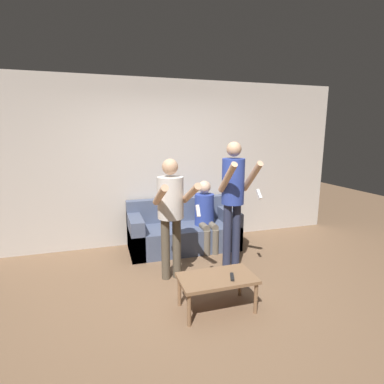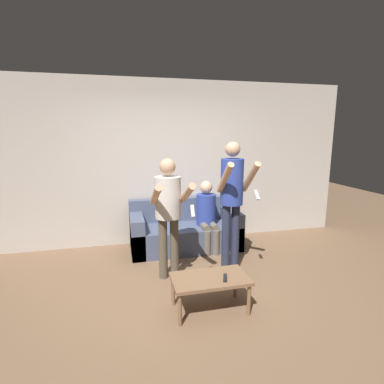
{
  "view_description": "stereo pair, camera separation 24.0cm",
  "coord_description": "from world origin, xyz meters",
  "px_view_note": "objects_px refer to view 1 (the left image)",
  "views": [
    {
      "loc": [
        -0.98,
        -2.92,
        1.85
      ],
      "look_at": [
        0.24,
        1.07,
        1.02
      ],
      "focal_mm": 28.0,
      "sensor_mm": 36.0,
      "label": 1
    },
    {
      "loc": [
        -0.75,
        -2.98,
        1.85
      ],
      "look_at": [
        0.24,
        1.07,
        1.02
      ],
      "focal_mm": 28.0,
      "sensor_mm": 36.0,
      "label": 2
    }
  ],
  "objects_px": {
    "person_standing_left": "(171,206)",
    "coffee_table": "(217,281)",
    "person_standing_right": "(233,193)",
    "couch": "(183,232)",
    "person_seated": "(205,213)",
    "remote_on_table": "(232,277)"
  },
  "relations": [
    {
      "from": "couch",
      "to": "remote_on_table",
      "type": "bearing_deg",
      "value": -89.52
    },
    {
      "from": "couch",
      "to": "person_seated",
      "type": "bearing_deg",
      "value": -23.99
    },
    {
      "from": "couch",
      "to": "coffee_table",
      "type": "xyz_separation_m",
      "value": [
        -0.12,
        -1.8,
        0.06
      ]
    },
    {
      "from": "couch",
      "to": "coffee_table",
      "type": "bearing_deg",
      "value": -93.91
    },
    {
      "from": "person_standing_right",
      "to": "person_seated",
      "type": "distance_m",
      "value": 0.96
    },
    {
      "from": "person_seated",
      "to": "coffee_table",
      "type": "distance_m",
      "value": 1.73
    },
    {
      "from": "couch",
      "to": "coffee_table",
      "type": "relative_size",
      "value": 2.17
    },
    {
      "from": "coffee_table",
      "to": "remote_on_table",
      "type": "xyz_separation_m",
      "value": [
        0.14,
        -0.07,
        0.06
      ]
    },
    {
      "from": "person_standing_right",
      "to": "remote_on_table",
      "type": "relative_size",
      "value": 11.38
    },
    {
      "from": "person_standing_left",
      "to": "person_standing_right",
      "type": "height_order",
      "value": "person_standing_right"
    },
    {
      "from": "couch",
      "to": "coffee_table",
      "type": "height_order",
      "value": "couch"
    },
    {
      "from": "coffee_table",
      "to": "person_seated",
      "type": "bearing_deg",
      "value": 74.56
    },
    {
      "from": "person_standing_left",
      "to": "coffee_table",
      "type": "bearing_deg",
      "value": -69.91
    },
    {
      "from": "person_standing_left",
      "to": "coffee_table",
      "type": "xyz_separation_m",
      "value": [
        0.3,
        -0.81,
        -0.63
      ]
    },
    {
      "from": "couch",
      "to": "person_seated",
      "type": "relative_size",
      "value": 1.57
    },
    {
      "from": "person_seated",
      "to": "person_standing_right",
      "type": "bearing_deg",
      "value": -84.0
    },
    {
      "from": "couch",
      "to": "person_standing_right",
      "type": "height_order",
      "value": "person_standing_right"
    },
    {
      "from": "person_standing_right",
      "to": "remote_on_table",
      "type": "height_order",
      "value": "person_standing_right"
    },
    {
      "from": "remote_on_table",
      "to": "coffee_table",
      "type": "bearing_deg",
      "value": 153.08
    },
    {
      "from": "person_standing_right",
      "to": "couch",
      "type": "bearing_deg",
      "value": 113.24
    },
    {
      "from": "couch",
      "to": "person_standing_right",
      "type": "relative_size",
      "value": 1.0
    },
    {
      "from": "person_standing_right",
      "to": "coffee_table",
      "type": "relative_size",
      "value": 2.17
    }
  ]
}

